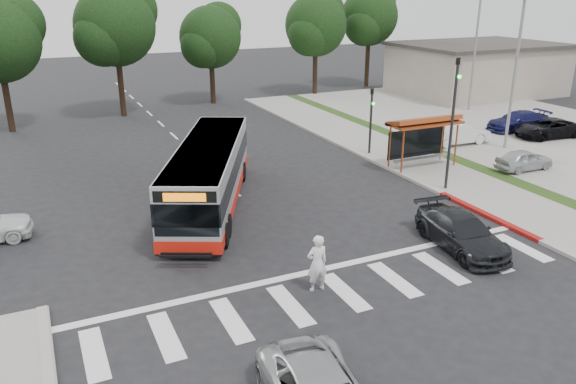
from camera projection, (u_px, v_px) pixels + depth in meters
ground at (283, 235)px, 22.94m from camera, size 140.00×140.00×0.00m
sidewalk_east at (393, 153)px, 34.08m from camera, size 4.00×40.00×0.12m
curb_east at (365, 157)px, 33.29m from camera, size 0.30×40.00×0.15m
curb_east_red at (487, 215)px, 24.77m from camera, size 0.32×6.00×0.15m
parking_lot at (515, 127)px, 40.53m from camera, size 18.00×36.00×0.10m
commercial_building at (476, 70)px, 52.78m from camera, size 14.00×10.00×4.40m
building_roof_cap at (479, 45)px, 51.98m from camera, size 14.60×10.60×0.30m
crosswalk_ladder at (344, 292)px, 18.68m from camera, size 18.00×2.60×0.01m
bus_shelter at (423, 127)px, 30.75m from camera, size 4.20×1.60×2.86m
traffic_signal_ne_tall at (453, 114)px, 26.68m from camera, size 0.18×0.37×6.50m
traffic_signal_ne_short at (371, 114)px, 33.12m from camera, size 0.18×0.37×4.00m
lot_light_front at (518, 53)px, 33.14m from camera, size 1.90×0.35×9.01m
lot_light_mid at (477, 36)px, 44.03m from camera, size 1.90×0.35×9.01m
tree_ne_a at (316, 24)px, 51.01m from camera, size 6.16×5.74×9.30m
tree_ne_b at (370, 16)px, 55.30m from camera, size 6.16×5.74×10.02m
tree_north_a at (116, 24)px, 42.02m from camera, size 6.60×6.15×10.17m
tree_north_b at (211, 36)px, 47.31m from camera, size 5.72×5.33×8.43m
transit_bus at (209, 176)px, 25.51m from camera, size 7.14×11.35×2.94m
pedestrian at (317, 263)px, 18.44m from camera, size 0.75×0.50×2.00m
dark_sedan at (461, 232)px, 21.61m from camera, size 2.42×4.83×1.35m
parked_car_0 at (524, 160)px, 30.68m from camera, size 3.36×1.41×1.13m
parked_car_1 at (458, 133)px, 35.71m from camera, size 4.31×1.64×1.40m
parked_car_2 at (547, 128)px, 37.33m from camera, size 4.71×2.53×1.26m
parked_car_3 at (518, 121)px, 39.14m from camera, size 4.68×2.17×1.32m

